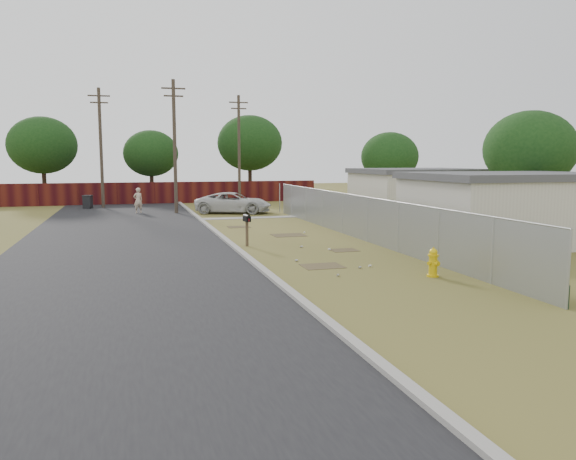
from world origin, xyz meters
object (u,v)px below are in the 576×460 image
object	(u,v)px
mailbox	(247,221)
trash_bin	(88,202)
pedestrian	(138,200)
pickup_truck	(234,203)
fire_hydrant	(433,263)

from	to	relation	value
mailbox	trash_bin	size ratio (longest dim) A/B	1.36
mailbox	pedestrian	world-z (taller)	pedestrian
pickup_truck	trash_bin	bearing A→B (deg)	77.62
fire_hydrant	pedestrian	xyz separation A→B (m)	(-8.49, 24.34, 0.44)
pedestrian	pickup_truck	bearing A→B (deg)	143.88
trash_bin	fire_hydrant	bearing A→B (deg)	-67.51
mailbox	trash_bin	world-z (taller)	mailbox
fire_hydrant	pedestrian	bearing A→B (deg)	109.23
pickup_truck	pedestrian	size ratio (longest dim) A/B	2.95
trash_bin	pedestrian	bearing A→B (deg)	-53.39
mailbox	pickup_truck	xyz separation A→B (m)	(2.17, 14.80, -0.36)
pickup_truck	fire_hydrant	bearing A→B (deg)	-153.19
fire_hydrant	mailbox	xyz separation A→B (m)	(-4.35, 7.77, 0.64)
mailbox	pedestrian	bearing A→B (deg)	104.03
mailbox	pedestrian	xyz separation A→B (m)	(-4.14, 16.58, -0.20)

